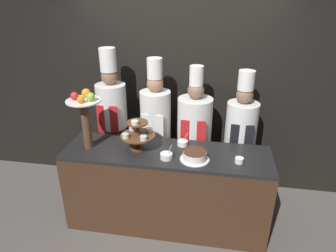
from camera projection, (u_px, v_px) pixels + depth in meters
ground_plane at (162, 241)px, 3.22m from camera, size 14.00×14.00×0.00m
wall_back at (179, 83)px, 3.76m from camera, size 10.00×0.06×2.80m
buffet_counter at (166, 188)px, 3.31m from camera, size 2.17×0.62×0.93m
tiered_stand at (138, 134)px, 3.10m from camera, size 0.37×0.37×0.35m
fruit_pedestal at (85, 112)px, 3.05m from camera, size 0.35×0.35×0.63m
cake_round at (195, 156)px, 2.96m from camera, size 0.29×0.29×0.09m
cup_white at (239, 160)px, 2.91m from camera, size 0.08×0.08×0.05m
serving_bowl_near at (166, 156)px, 2.98m from camera, size 0.12×0.12×0.16m
serving_bowl_far at (183, 143)px, 3.24m from camera, size 0.11×0.11×0.16m
chef_left at (113, 118)px, 3.69m from camera, size 0.36×0.36×1.88m
chef_center_left at (156, 125)px, 3.63m from camera, size 0.36×0.36×1.78m
chef_center_right at (194, 132)px, 3.58m from camera, size 0.41×0.41×1.71m
chef_right at (240, 135)px, 3.50m from camera, size 0.36×0.36×1.68m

